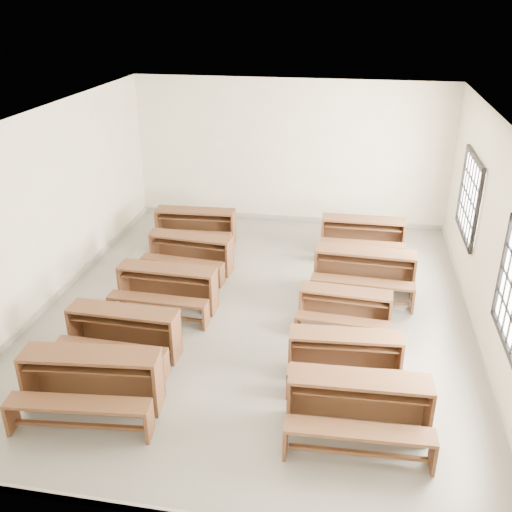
% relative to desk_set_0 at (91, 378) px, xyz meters
% --- Properties ---
extents(room, '(8.50, 8.50, 3.20)m').
position_rel_desk_set_0_xyz_m(room, '(1.69, 2.77, 1.69)').
color(room, slate).
rests_on(room, ground).
extents(desk_set_0, '(1.82, 1.07, 0.78)m').
position_rel_desk_set_0_xyz_m(desk_set_0, '(0.00, 0.00, 0.00)').
color(desk_set_0, brown).
rests_on(desk_set_0, ground).
extents(desk_set_1, '(1.63, 0.88, 0.72)m').
position_rel_desk_set_0_xyz_m(desk_set_1, '(-0.06, 1.18, -0.03)').
color(desk_set_1, brown).
rests_on(desk_set_1, ground).
extents(desk_set_2, '(1.65, 0.89, 0.73)m').
position_rel_desk_set_0_xyz_m(desk_set_2, '(0.14, 2.59, -0.03)').
color(desk_set_2, brown).
rests_on(desk_set_2, ground).
extents(desk_set_3, '(1.62, 0.95, 0.70)m').
position_rel_desk_set_0_xyz_m(desk_set_3, '(0.12, 4.04, -0.05)').
color(desk_set_3, brown).
rests_on(desk_set_3, ground).
extents(desk_set_4, '(1.68, 0.93, 0.74)m').
position_rel_desk_set_0_xyz_m(desk_set_4, '(-0.14, 5.29, -0.02)').
color(desk_set_4, brown).
rests_on(desk_set_4, ground).
extents(desk_set_5, '(1.72, 0.94, 0.76)m').
position_rel_desk_set_0_xyz_m(desk_set_5, '(3.31, 0.13, -0.01)').
color(desk_set_5, brown).
rests_on(desk_set_5, ground).
extents(desk_set_6, '(1.57, 0.90, 0.68)m').
position_rel_desk_set_0_xyz_m(desk_set_6, '(3.11, 1.17, -0.06)').
color(desk_set_6, brown).
rests_on(desk_set_6, ground).
extents(desk_set_7, '(1.47, 0.82, 0.64)m').
position_rel_desk_set_0_xyz_m(desk_set_7, '(3.07, 2.49, -0.08)').
color(desk_set_7, brown).
rests_on(desk_set_7, ground).
extents(desk_set_8, '(1.77, 0.97, 0.78)m').
position_rel_desk_set_0_xyz_m(desk_set_8, '(3.35, 3.74, -0.00)').
color(desk_set_8, brown).
rests_on(desk_set_8, ground).
extents(desk_set_9, '(1.65, 0.86, 0.74)m').
position_rel_desk_set_0_xyz_m(desk_set_9, '(3.30, 5.40, -0.02)').
color(desk_set_9, brown).
rests_on(desk_set_9, ground).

